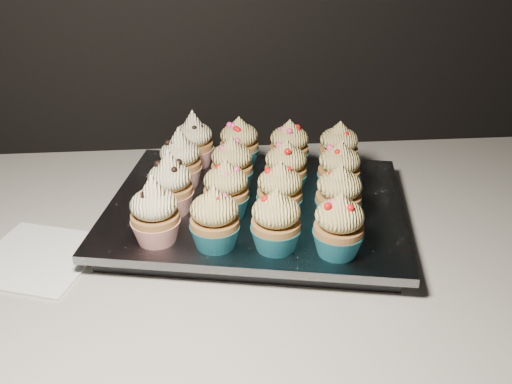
% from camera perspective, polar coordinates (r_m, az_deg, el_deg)
% --- Properties ---
extents(worktop, '(2.44, 0.64, 0.04)m').
position_cam_1_polar(worktop, '(0.84, -5.33, -5.05)').
color(worktop, beige).
rests_on(worktop, cabinet).
extents(napkin, '(0.19, 0.19, 0.00)m').
position_cam_1_polar(napkin, '(0.81, -20.99, -6.17)').
color(napkin, white).
rests_on(napkin, worktop).
extents(baking_tray, '(0.44, 0.37, 0.02)m').
position_cam_1_polar(baking_tray, '(0.84, 0.00, -2.35)').
color(baking_tray, black).
rests_on(baking_tray, worktop).
extents(foil_lining, '(0.48, 0.40, 0.01)m').
position_cam_1_polar(foil_lining, '(0.83, 0.00, -1.34)').
color(foil_lining, silver).
rests_on(foil_lining, baking_tray).
extents(cupcake_0, '(0.06, 0.06, 0.10)m').
position_cam_1_polar(cupcake_0, '(0.73, -10.09, -2.12)').
color(cupcake_0, red).
rests_on(cupcake_0, foil_lining).
extents(cupcake_1, '(0.06, 0.06, 0.08)m').
position_cam_1_polar(cupcake_1, '(0.71, -4.16, -2.79)').
color(cupcake_1, '#186474').
rests_on(cupcake_1, foil_lining).
extents(cupcake_2, '(0.06, 0.06, 0.08)m').
position_cam_1_polar(cupcake_2, '(0.70, 2.00, -3.02)').
color(cupcake_2, '#186474').
rests_on(cupcake_2, foil_lining).
extents(cupcake_3, '(0.06, 0.06, 0.08)m').
position_cam_1_polar(cupcake_3, '(0.70, 8.28, -3.44)').
color(cupcake_3, '#186474').
rests_on(cupcake_3, foil_lining).
extents(cupcake_4, '(0.06, 0.06, 0.10)m').
position_cam_1_polar(cupcake_4, '(0.79, -8.56, 0.64)').
color(cupcake_4, red).
rests_on(cupcake_4, foil_lining).
extents(cupcake_5, '(0.06, 0.06, 0.08)m').
position_cam_1_polar(cupcake_5, '(0.78, -3.01, 0.15)').
color(cupcake_5, '#186474').
rests_on(cupcake_5, foil_lining).
extents(cupcake_6, '(0.06, 0.06, 0.08)m').
position_cam_1_polar(cupcake_6, '(0.77, 2.39, -0.01)').
color(cupcake_6, '#186474').
rests_on(cupcake_6, foil_lining).
extents(cupcake_7, '(0.06, 0.06, 0.08)m').
position_cam_1_polar(cupcake_7, '(0.77, 8.28, -0.34)').
color(cupcake_7, '#186474').
rests_on(cupcake_7, foil_lining).
extents(cupcake_8, '(0.06, 0.06, 0.10)m').
position_cam_1_polar(cupcake_8, '(0.86, -7.56, 3.11)').
color(cupcake_8, red).
rests_on(cupcake_8, foil_lining).
extents(cupcake_9, '(0.06, 0.06, 0.08)m').
position_cam_1_polar(cupcake_9, '(0.85, -2.42, 2.63)').
color(cupcake_9, '#186474').
rests_on(cupcake_9, foil_lining).
extents(cupcake_10, '(0.06, 0.06, 0.08)m').
position_cam_1_polar(cupcake_10, '(0.84, 2.98, 2.35)').
color(cupcake_10, '#186474').
rests_on(cupcake_10, foil_lining).
extents(cupcake_11, '(0.06, 0.06, 0.08)m').
position_cam_1_polar(cupcake_11, '(0.84, 8.31, 2.20)').
color(cupcake_11, '#186474').
rests_on(cupcake_11, foil_lining).
extents(cupcake_12, '(0.06, 0.06, 0.10)m').
position_cam_1_polar(cupcake_12, '(0.93, -6.24, 4.99)').
color(cupcake_12, red).
rests_on(cupcake_12, foil_lining).
extents(cupcake_13, '(0.06, 0.06, 0.08)m').
position_cam_1_polar(cupcake_13, '(0.92, -1.69, 4.82)').
color(cupcake_13, '#186474').
rests_on(cupcake_13, foil_lining).
extents(cupcake_14, '(0.06, 0.06, 0.08)m').
position_cam_1_polar(cupcake_14, '(0.91, 3.33, 4.49)').
color(cupcake_14, '#186474').
rests_on(cupcake_14, foil_lining).
extents(cupcake_15, '(0.06, 0.06, 0.08)m').
position_cam_1_polar(cupcake_15, '(0.91, 8.26, 4.29)').
color(cupcake_15, '#186474').
rests_on(cupcake_15, foil_lining).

